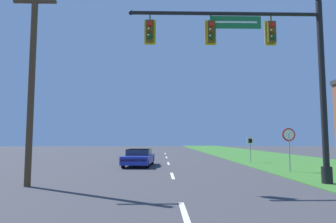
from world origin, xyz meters
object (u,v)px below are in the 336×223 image
Objects in this scene: signal_mast at (271,64)px; car_ahead at (139,157)px; route_sign_post at (250,144)px; stop_sign at (289,140)px; utility_pole_near at (32,77)px.

signal_mast reaches higher than car_ahead.
route_sign_post is at bearing 77.77° from signal_mast.
car_ahead is 2.32× the size of route_sign_post.
signal_mast is 4.26× the size of route_sign_post.
car_ahead is at bearing 125.28° from signal_mast.
stop_sign is (2.73, 4.76, -3.28)m from signal_mast.
signal_mast is 3.45× the size of stop_sign.
utility_pole_near reaches higher than stop_sign.
stop_sign is 0.29× the size of utility_pole_near.
signal_mast reaches higher than route_sign_post.
route_sign_post reaches higher than car_ahead.
utility_pole_near is (-12.87, -5.00, 2.60)m from stop_sign.
signal_mast is 1.84× the size of car_ahead.
route_sign_post is 0.24× the size of utility_pole_near.
route_sign_post is (-0.21, 6.90, -0.34)m from stop_sign.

